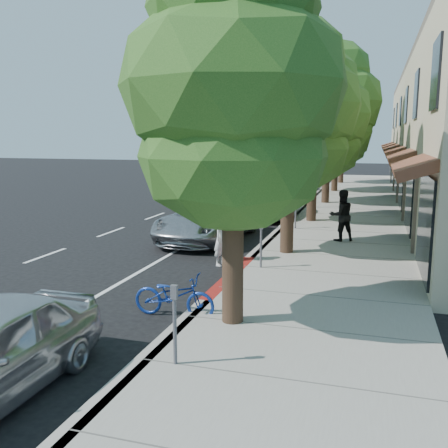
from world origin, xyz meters
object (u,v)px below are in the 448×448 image
at_px(street_tree_3, 328,105).
at_px(dark_suv_far, 291,180).
at_px(street_tree_5, 343,122).
at_px(street_tree_4, 337,126).
at_px(dark_sedan, 268,200).
at_px(silver_suv, 208,220).
at_px(street_tree_0, 233,92).
at_px(street_tree_2, 314,117).
at_px(pedestrian, 341,215).
at_px(street_tree_1, 290,109).
at_px(cyclist, 221,238).
at_px(white_pickup, 278,183).
at_px(bicycle, 174,295).

distance_m(street_tree_3, dark_suv_far, 7.56).
height_order(street_tree_3, street_tree_5, street_tree_3).
bearing_deg(street_tree_4, dark_sedan, -101.14).
distance_m(street_tree_5, silver_suv, 22.86).
height_order(street_tree_0, dark_sedan, street_tree_0).
bearing_deg(street_tree_2, silver_suv, -125.73).
height_order(dark_sedan, pedestrian, pedestrian).
distance_m(street_tree_2, dark_suv_far, 12.36).
bearing_deg(street_tree_5, street_tree_2, -90.00).
distance_m(street_tree_1, dark_suv_far, 18.08).
xyz_separation_m(cyclist, dark_sedan, (-0.51, 8.81, -0.02)).
height_order(street_tree_3, dark_suv_far, street_tree_3).
relative_size(street_tree_3, cyclist, 5.40).
xyz_separation_m(street_tree_0, street_tree_5, (0.00, 30.00, 0.26)).
bearing_deg(white_pickup, street_tree_3, -44.23).
bearing_deg(dark_sedan, street_tree_3, 61.83).
xyz_separation_m(street_tree_3, bicycle, (-1.30, -17.74, -4.74)).
relative_size(street_tree_3, street_tree_5, 1.15).
relative_size(silver_suv, dark_sedan, 1.11).
bearing_deg(cyclist, white_pickup, 18.07).
bearing_deg(white_pickup, dark_suv_far, 81.37).
bearing_deg(cyclist, pedestrian, -26.66).
xyz_separation_m(street_tree_2, dark_sedan, (-2.11, 1.28, -3.60)).
xyz_separation_m(street_tree_5, cyclist, (-1.60, -25.53, -3.84)).
height_order(street_tree_4, bicycle, street_tree_4).
height_order(street_tree_5, silver_suv, street_tree_5).
xyz_separation_m(street_tree_1, street_tree_3, (0.00, 12.00, 0.80)).
bearing_deg(street_tree_4, bicycle, -93.13).
bearing_deg(pedestrian, street_tree_0, 52.34).
height_order(street_tree_4, silver_suv, street_tree_4).
bearing_deg(bicycle, street_tree_0, -101.53).
bearing_deg(cyclist, street_tree_4, 8.18).
bearing_deg(street_tree_3, street_tree_2, -90.00).
bearing_deg(street_tree_0, dark_sedan, 99.03).
height_order(street_tree_1, pedestrian, street_tree_1).
bearing_deg(dark_sedan, street_tree_1, -77.89).
bearing_deg(bicycle, street_tree_4, -3.47).
bearing_deg(bicycle, dark_sedan, 3.23).
height_order(street_tree_4, street_tree_5, street_tree_5).
height_order(street_tree_1, bicycle, street_tree_1).
xyz_separation_m(street_tree_1, street_tree_2, (0.00, 6.00, -0.01)).
height_order(street_tree_4, cyclist, street_tree_4).
height_order(cyclist, dark_sedan, cyclist).
bearing_deg(dark_sedan, bicycle, -90.49).
height_order(street_tree_5, white_pickup, street_tree_5).
xyz_separation_m(street_tree_0, dark_suv_far, (-2.74, 23.50, -3.59)).
distance_m(street_tree_5, white_pickup, 10.28).
xyz_separation_m(street_tree_3, pedestrian, (1.46, -9.82, -4.18)).
height_order(street_tree_1, silver_suv, street_tree_1).
bearing_deg(street_tree_1, bicycle, -102.76).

